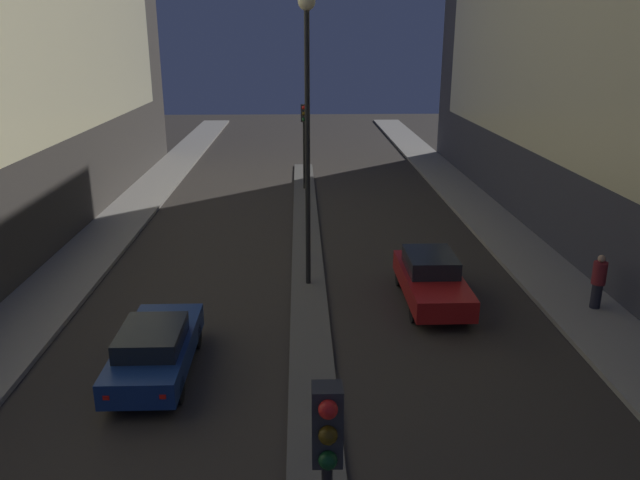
{
  "coord_description": "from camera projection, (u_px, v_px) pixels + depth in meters",
  "views": [
    {
      "loc": [
        -0.26,
        -1.66,
        7.95
      ],
      "look_at": [
        0.5,
        21.09,
        0.5
      ],
      "focal_mm": 35.0,
      "sensor_mm": 36.0,
      "label": 1
    }
  ],
  "objects": [
    {
      "name": "median_strip",
      "position": [
        308.0,
        265.0,
        22.56
      ],
      "size": [
        1.14,
        37.0,
        0.11
      ],
      "color": "#56544F",
      "rests_on": "ground"
    },
    {
      "name": "car_right_lane",
      "position": [
        431.0,
        279.0,
        19.41
      ],
      "size": [
        1.75,
        4.52,
        1.5
      ],
      "color": "maroon",
      "rests_on": "ground"
    },
    {
      "name": "traffic_light_mid",
      "position": [
        304.0,
        127.0,
        32.72
      ],
      "size": [
        0.32,
        0.42,
        4.47
      ],
      "color": "black",
      "rests_on": "median_strip"
    },
    {
      "name": "street_lamp",
      "position": [
        307.0,
        99.0,
        18.94
      ],
      "size": [
        0.51,
        0.51,
        9.06
      ],
      "color": "black",
      "rests_on": "median_strip"
    },
    {
      "name": "car_left_lane",
      "position": [
        155.0,
        349.0,
        15.17
      ],
      "size": [
        1.71,
        4.26,
        1.38
      ],
      "color": "navy",
      "rests_on": "ground"
    },
    {
      "name": "pedestrian_on_right_sidewalk",
      "position": [
        598.0,
        281.0,
        18.57
      ],
      "size": [
        0.41,
        0.41,
        1.68
      ],
      "color": "black",
      "rests_on": "sidewalk_right"
    }
  ]
}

